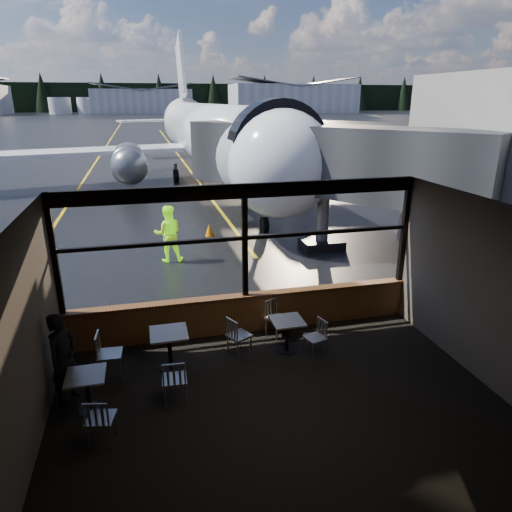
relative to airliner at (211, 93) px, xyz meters
name	(u,v)px	position (x,y,z in m)	size (l,w,h in m)	color
ground_plane	(146,120)	(-2.41, 99.66, -5.56)	(520.00, 520.00, 0.00)	black
carpet_floor	(283,409)	(-2.41, -23.34, -5.55)	(8.00, 6.00, 0.01)	black
ceiling	(287,217)	(-2.41, -23.34, -2.06)	(8.00, 6.00, 0.04)	#38332D
wall_left	(21,351)	(-6.41, -23.34, -3.81)	(0.04, 6.00, 3.50)	#514841
wall_right	(492,297)	(1.59, -23.34, -3.81)	(0.04, 6.00, 3.50)	#514841
wall_back	(371,449)	(-2.41, -26.34, -3.81)	(8.00, 0.04, 3.50)	#514841
window_sill	(245,313)	(-2.41, -20.34, -5.11)	(8.00, 0.28, 0.90)	brown
window_header	(244,191)	(-2.41, -20.34, -2.21)	(8.00, 0.18, 0.30)	black
mullion_left	(54,256)	(-6.36, -20.34, -3.36)	(0.12, 0.12, 2.60)	black
mullion_centre	(245,242)	(-2.41, -20.34, -3.36)	(0.12, 0.12, 2.60)	black
mullion_right	(404,231)	(1.54, -20.34, -3.36)	(0.12, 0.12, 2.60)	black
window_transom	(245,238)	(-2.41, -20.34, -3.26)	(8.00, 0.10, 0.08)	black
airliner	(211,93)	(0.00, 0.00, 0.00)	(30.31, 36.37, 11.11)	white
jet_bridge	(311,184)	(1.19, -14.84, -3.17)	(8.95, 10.94, 4.77)	#2A2A2C
cafe_table_near	(287,336)	(-1.74, -21.45, -5.19)	(0.67, 0.67, 0.74)	gray
cafe_table_mid	(170,350)	(-4.24, -21.51, -5.15)	(0.74, 0.74, 0.81)	gray
cafe_table_left	(88,393)	(-5.72, -22.53, -5.19)	(0.66, 0.66, 0.72)	#A19D94
chair_near_e	(315,338)	(-1.22, -21.77, -5.15)	(0.45, 0.45, 0.82)	beige
chair_near_w	(239,336)	(-2.77, -21.35, -5.11)	(0.49, 0.49, 0.90)	beige
chair_near_n	(277,319)	(-1.76, -20.74, -5.12)	(0.47, 0.47, 0.87)	#ACA89B
chair_mid_s	(174,380)	(-4.23, -22.64, -5.10)	(0.50, 0.50, 0.91)	beige
chair_mid_w	(110,355)	(-5.39, -21.52, -5.08)	(0.52, 0.52, 0.95)	beige
chair_left_s	(101,419)	(-5.43, -23.41, -5.12)	(0.48, 0.48, 0.87)	#B7B2A5
passenger	(64,358)	(-6.11, -22.13, -4.70)	(0.63, 0.41, 1.72)	black
ground_crew	(168,234)	(-3.82, -14.85, -4.60)	(0.93, 0.72, 1.91)	#BFF219
cone_nose	(209,230)	(-2.07, -12.22, -5.31)	(0.35, 0.35, 0.49)	#F44607
hangar_mid	(142,100)	(-2.41, 164.66, -0.56)	(38.00, 15.00, 10.00)	silver
hangar_right	(293,97)	(57.59, 157.66, 0.44)	(50.00, 20.00, 12.00)	silver
fuel_tank_a	(60,106)	(-32.41, 161.66, -2.56)	(8.00, 8.00, 6.00)	silver
fuel_tank_b	(88,106)	(-22.41, 161.66, -2.56)	(8.00, 8.00, 6.00)	silver
fuel_tank_c	(116,106)	(-12.41, 161.66, -2.56)	(8.00, 8.00, 6.00)	silver
treeline	(141,98)	(-2.41, 189.66, 0.44)	(360.00, 3.00, 12.00)	black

